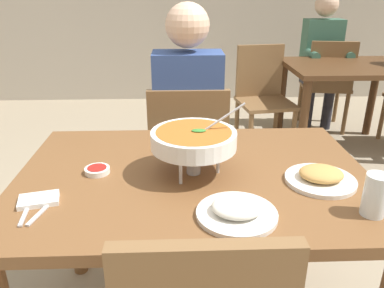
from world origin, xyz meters
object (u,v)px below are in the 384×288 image
(curry_bowl, at_px, (193,140))
(patron_bg_middle, at_px, (322,54))
(appetizer_plate, at_px, (321,177))
(diner_main, at_px, (188,111))
(dining_table_main, at_px, (194,199))
(rice_plate, at_px, (237,210))
(chair_bg_right, at_px, (262,92))
(chair_bg_middle, at_px, (327,81))
(sauce_dish, at_px, (97,170))
(chair_diner_main, at_px, (188,153))
(drink_glass, at_px, (375,197))
(dining_table_far, at_px, (346,81))

(curry_bowl, bearing_deg, patron_bg_middle, 61.34)
(curry_bowl, relative_size, appetizer_plate, 1.39)
(diner_main, height_order, patron_bg_middle, same)
(dining_table_main, relative_size, rice_plate, 5.27)
(chair_bg_right, bearing_deg, chair_bg_middle, 27.83)
(sauce_dish, bearing_deg, appetizer_plate, -7.32)
(diner_main, bearing_deg, chair_diner_main, -90.00)
(drink_glass, distance_m, chair_bg_middle, 2.82)
(chair_diner_main, xyz_separation_m, chair_bg_middle, (1.41, 1.65, 0.00))
(sauce_dish, height_order, dining_table_far, sauce_dish)
(chair_diner_main, relative_size, appetizer_plate, 3.75)
(chair_diner_main, height_order, rice_plate, chair_diner_main)
(curry_bowl, relative_size, patron_bg_middle, 0.25)
(drink_glass, bearing_deg, patron_bg_middle, 73.07)
(sauce_dish, relative_size, patron_bg_middle, 0.07)
(chair_diner_main, bearing_deg, chair_bg_middle, 49.48)
(chair_bg_middle, bearing_deg, patron_bg_middle, 107.02)
(sauce_dish, bearing_deg, chair_bg_middle, 53.38)
(appetizer_plate, relative_size, drink_glass, 1.85)
(dining_table_main, bearing_deg, appetizer_plate, -11.23)
(diner_main, distance_m, patron_bg_middle, 2.22)
(patron_bg_middle, bearing_deg, chair_diner_main, -127.56)
(diner_main, relative_size, rice_plate, 5.46)
(patron_bg_middle, bearing_deg, appetizer_plate, -109.82)
(chair_diner_main, distance_m, chair_bg_right, 1.44)
(dining_table_main, distance_m, drink_glass, 0.61)
(sauce_dish, height_order, patron_bg_middle, patron_bg_middle)
(diner_main, bearing_deg, sauce_dish, -114.95)
(chair_bg_middle, bearing_deg, chair_bg_right, -152.17)
(drink_glass, bearing_deg, rice_plate, 179.38)
(dining_table_main, relative_size, appetizer_plate, 5.27)
(curry_bowl, distance_m, patron_bg_middle, 2.86)
(chair_diner_main, height_order, sauce_dish, chair_diner_main)
(appetizer_plate, distance_m, drink_glass, 0.22)
(sauce_dish, xyz_separation_m, patron_bg_middle, (1.71, 2.49, -0.02))
(curry_bowl, relative_size, drink_glass, 2.56)
(sauce_dish, bearing_deg, drink_glass, -19.21)
(drink_glass, xyz_separation_m, chair_bg_middle, (0.89, 2.66, -0.31))
(rice_plate, xyz_separation_m, chair_bg_right, (0.57, 2.28, -0.27))
(chair_diner_main, height_order, chair_bg_middle, same)
(curry_bowl, bearing_deg, drink_glass, -29.04)
(diner_main, height_order, drink_glass, diner_main)
(rice_plate, height_order, chair_bg_middle, chair_bg_middle)
(chair_diner_main, xyz_separation_m, drink_glass, (0.52, -1.02, 0.31))
(dining_table_main, distance_m, appetizer_plate, 0.46)
(appetizer_plate, distance_m, chair_bg_right, 2.11)
(chair_bg_right, bearing_deg, chair_diner_main, -118.54)
(diner_main, xyz_separation_m, drink_glass, (0.52, -1.05, 0.07))
(rice_plate, relative_size, chair_bg_middle, 0.27)
(diner_main, height_order, dining_table_far, diner_main)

